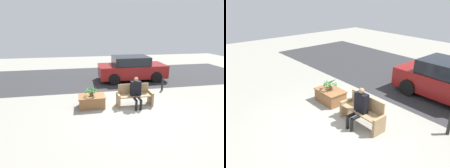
{
  "view_description": "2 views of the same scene",
  "coord_description": "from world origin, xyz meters",
  "views": [
    {
      "loc": [
        -2.0,
        -6.04,
        3.22
      ],
      "look_at": [
        -0.75,
        0.92,
        0.96
      ],
      "focal_mm": 28.0,
      "sensor_mm": 36.0,
      "label": 1
    },
    {
      "loc": [
        4.39,
        -3.69,
        3.95
      ],
      "look_at": [
        -1.06,
        0.79,
        0.96
      ],
      "focal_mm": 35.0,
      "sensor_mm": 36.0,
      "label": 2
    }
  ],
  "objects": [
    {
      "name": "ground_plane",
      "position": [
        0.0,
        0.0,
        0.0
      ],
      "size": [
        30.0,
        30.0,
        0.0
      ],
      "primitive_type": "plane",
      "color": "gray"
    },
    {
      "name": "road_surface",
      "position": [
        0.0,
        5.62,
        0.0
      ],
      "size": [
        20.0,
        6.0,
        0.01
      ],
      "primitive_type": "cube",
      "color": "#2D2D30",
      "rests_on": "ground_plane"
    },
    {
      "name": "bench",
      "position": [
        0.22,
        0.77,
        0.43
      ],
      "size": [
        1.55,
        0.52,
        0.92
      ],
      "color": "#8C704C",
      "rests_on": "ground_plane"
    },
    {
      "name": "person_seated",
      "position": [
        0.23,
        0.59,
        0.71
      ],
      "size": [
        0.43,
        0.64,
        1.29
      ],
      "color": "black",
      "rests_on": "ground_plane"
    },
    {
      "name": "planter_box",
      "position": [
        -1.63,
        0.88,
        0.27
      ],
      "size": [
        1.12,
        0.78,
        0.51
      ],
      "color": "brown",
      "rests_on": "ground_plane"
    },
    {
      "name": "potted_plant",
      "position": [
        -1.63,
        0.88,
        0.76
      ],
      "size": [
        0.58,
        0.56,
        0.49
      ],
      "color": "brown",
      "rests_on": "planter_box"
    },
    {
      "name": "parked_car",
      "position": [
        1.19,
        4.58,
        0.76
      ],
      "size": [
        4.26,
        1.98,
        1.54
      ],
      "color": "maroon",
      "rests_on": "ground_plane"
    },
    {
      "name": "bollard_post",
      "position": [
        2.27,
        2.31,
        0.35
      ],
      "size": [
        0.12,
        0.12,
        0.67
      ],
      "color": "black",
      "rests_on": "ground_plane"
    }
  ]
}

